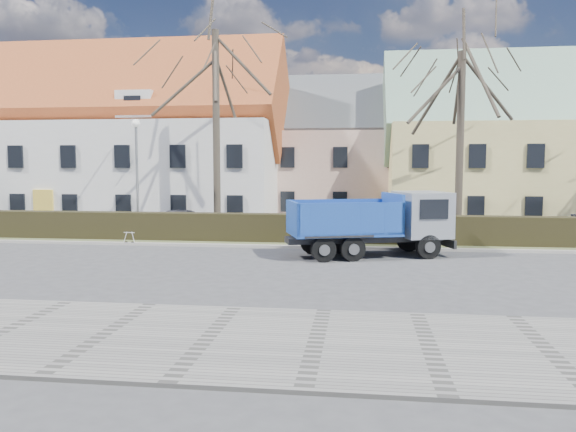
# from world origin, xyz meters

# --- Properties ---
(ground) EXTENTS (120.00, 120.00, 0.00)m
(ground) POSITION_xyz_m (0.00, 0.00, 0.00)
(ground) COLOR #3E3E40
(sidewalk_near) EXTENTS (80.00, 5.00, 0.08)m
(sidewalk_near) POSITION_xyz_m (0.00, -8.50, 0.04)
(sidewalk_near) COLOR gray
(sidewalk_near) RESTS_ON ground
(curb_far) EXTENTS (80.00, 0.30, 0.12)m
(curb_far) POSITION_xyz_m (0.00, 4.60, 0.06)
(curb_far) COLOR gray
(curb_far) RESTS_ON ground
(grass_strip) EXTENTS (80.00, 3.00, 0.10)m
(grass_strip) POSITION_xyz_m (0.00, 6.20, 0.05)
(grass_strip) COLOR #49522E
(grass_strip) RESTS_ON ground
(hedge) EXTENTS (60.00, 0.90, 1.30)m
(hedge) POSITION_xyz_m (0.00, 6.00, 0.65)
(hedge) COLOR black
(hedge) RESTS_ON ground
(building_white) EXTENTS (26.80, 10.80, 9.50)m
(building_white) POSITION_xyz_m (-13.00, 16.00, 4.75)
(building_white) COLOR silver
(building_white) RESTS_ON ground
(building_pink) EXTENTS (10.80, 8.80, 8.00)m
(building_pink) POSITION_xyz_m (4.00, 20.00, 4.00)
(building_pink) COLOR #CAA18F
(building_pink) RESTS_ON ground
(building_yellow) EXTENTS (18.80, 10.80, 8.50)m
(building_yellow) POSITION_xyz_m (16.00, 17.00, 4.25)
(building_yellow) COLOR #D6C475
(building_yellow) RESTS_ON ground
(tree_1) EXTENTS (9.20, 9.20, 12.65)m
(tree_1) POSITION_xyz_m (-2.00, 8.50, 6.33)
(tree_1) COLOR #383026
(tree_1) RESTS_ON ground
(tree_2) EXTENTS (8.00, 8.00, 11.00)m
(tree_2) POSITION_xyz_m (10.00, 8.50, 5.50)
(tree_2) COLOR #383026
(tree_2) RESTS_ON ground
(dump_truck) EXTENTS (7.03, 4.32, 2.64)m
(dump_truck) POSITION_xyz_m (5.45, 2.75, 1.32)
(dump_truck) COLOR #153C95
(dump_truck) RESTS_ON ground
(streetlight) EXTENTS (0.46, 0.46, 5.92)m
(streetlight) POSITION_xyz_m (-5.64, 7.00, 2.96)
(streetlight) COLOR gray
(streetlight) RESTS_ON ground
(cart_frame) EXTENTS (0.76, 0.48, 0.67)m
(cart_frame) POSITION_xyz_m (-5.29, 4.59, 0.33)
(cart_frame) COLOR silver
(cart_frame) RESTS_ON ground
(parked_car_a) EXTENTS (4.04, 2.76, 1.28)m
(parked_car_a) POSITION_xyz_m (-4.16, 9.83, 0.64)
(parked_car_a) COLOR #3A3B45
(parked_car_a) RESTS_ON ground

